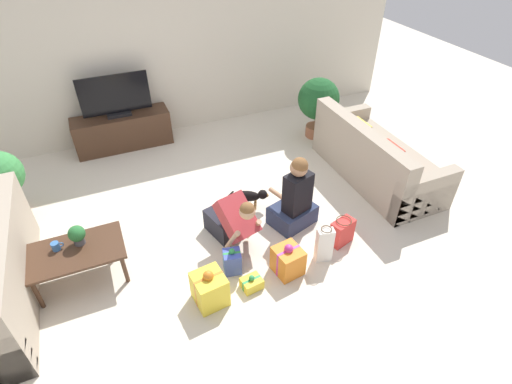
% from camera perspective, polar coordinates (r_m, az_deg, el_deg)
% --- Properties ---
extents(ground_plane, '(16.00, 16.00, 0.00)m').
position_cam_1_polar(ground_plane, '(5.00, -5.87, -4.62)').
color(ground_plane, beige).
extents(wall_back, '(8.40, 0.06, 2.60)m').
position_cam_1_polar(wall_back, '(6.61, -14.28, 18.57)').
color(wall_back, beige).
rests_on(wall_back, ground_plane).
extents(sofa_right, '(0.90, 2.02, 0.85)m').
position_cam_1_polar(sofa_right, '(5.84, 16.59, 4.53)').
color(sofa_right, tan).
rests_on(sofa_right, ground_plane).
extents(coffee_table, '(0.95, 0.58, 0.41)m').
position_cam_1_polar(coffee_table, '(4.50, -24.31, -8.03)').
color(coffee_table, '#472D1E').
rests_on(coffee_table, ground_plane).
extents(tv_console, '(1.46, 0.43, 0.55)m').
position_cam_1_polar(tv_console, '(6.68, -18.46, 8.27)').
color(tv_console, '#472D1E').
rests_on(tv_console, ground_plane).
extents(tv, '(1.02, 0.20, 0.63)m').
position_cam_1_polar(tv, '(6.44, -19.44, 12.54)').
color(tv, black).
rests_on(tv, tv_console).
extents(potted_plant_corner_right, '(0.66, 0.66, 0.99)m').
position_cam_1_polar(potted_plant_corner_right, '(6.57, 8.90, 12.72)').
color(potted_plant_corner_right, '#A36042').
rests_on(potted_plant_corner_right, ground_plane).
extents(potted_plant_corner_left, '(0.56, 0.56, 0.93)m').
position_cam_1_polar(potted_plant_corner_left, '(5.59, -32.76, 1.76)').
color(potted_plant_corner_left, '#A36042').
rests_on(potted_plant_corner_left, ground_plane).
extents(person_kneeling, '(0.50, 0.82, 0.76)m').
position_cam_1_polar(person_kneeling, '(4.55, -3.46, -4.05)').
color(person_kneeling, '#23232D').
rests_on(person_kneeling, ground_plane).
extents(person_sitting, '(0.61, 0.58, 0.97)m').
position_cam_1_polar(person_sitting, '(4.78, 5.57, -1.17)').
color(person_sitting, '#283351').
rests_on(person_sitting, ground_plane).
extents(dog, '(0.48, 0.29, 0.29)m').
position_cam_1_polar(dog, '(5.10, -0.87, -0.60)').
color(dog, black).
rests_on(dog, ground_plane).
extents(gift_box_a, '(0.32, 0.33, 0.39)m').
position_cam_1_polar(gift_box_a, '(4.34, 4.58, -9.71)').
color(gift_box_a, orange).
rests_on(gift_box_a, ground_plane).
extents(gift_box_b, '(0.34, 0.35, 0.43)m').
position_cam_1_polar(gift_box_b, '(4.08, -6.64, -13.55)').
color(gift_box_b, yellow).
rests_on(gift_box_b, ground_plane).
extents(gift_box_c, '(0.22, 0.22, 0.33)m').
position_cam_1_polar(gift_box_c, '(4.36, -3.40, -9.88)').
color(gift_box_c, '#3D51BC').
rests_on(gift_box_c, ground_plane).
extents(gift_box_d, '(0.23, 0.20, 0.17)m').
position_cam_1_polar(gift_box_d, '(4.25, -0.61, -12.87)').
color(gift_box_d, yellow).
rests_on(gift_box_d, ground_plane).
extents(gift_bag_a, '(0.20, 0.14, 0.46)m').
position_cam_1_polar(gift_bag_a, '(4.46, 9.73, -7.45)').
color(gift_bag_a, white).
rests_on(gift_bag_a, ground_plane).
extents(gift_bag_b, '(0.31, 0.23, 0.34)m').
position_cam_1_polar(gift_bag_b, '(4.74, 12.19, -5.56)').
color(gift_bag_b, red).
rests_on(gift_bag_b, ground_plane).
extents(mug, '(0.12, 0.08, 0.09)m').
position_cam_1_polar(mug, '(4.53, -26.68, -6.93)').
color(mug, '#386BAD').
rests_on(mug, coffee_table).
extents(tabletop_plant, '(0.17, 0.17, 0.22)m').
position_cam_1_polar(tabletop_plant, '(4.45, -24.21, -5.58)').
color(tabletop_plant, '#4C4C51').
rests_on(tabletop_plant, coffee_table).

